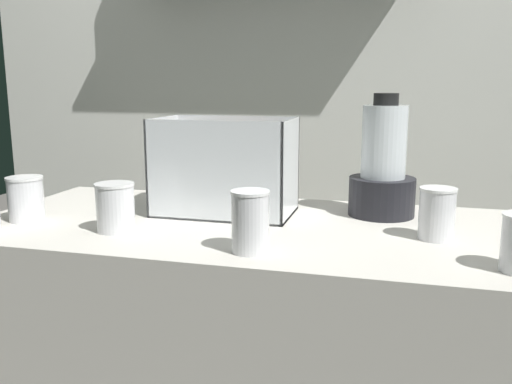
{
  "coord_description": "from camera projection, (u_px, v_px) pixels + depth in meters",
  "views": [
    {
      "loc": [
        0.33,
        -1.25,
        1.24
      ],
      "look_at": [
        0.0,
        0.0,
        0.98
      ],
      "focal_mm": 38.0,
      "sensor_mm": 36.0,
      "label": 1
    }
  ],
  "objects": [
    {
      "name": "blender_pitcher",
      "position": [
        383.0,
        170.0,
        1.4
      ],
      "size": [
        0.17,
        0.17,
        0.32
      ],
      "color": "black",
      "rests_on": "counter"
    },
    {
      "name": "juice_cup_orange_right",
      "position": [
        250.0,
        225.0,
        1.1
      ],
      "size": [
        0.08,
        0.08,
        0.13
      ],
      "color": "white",
      "rests_on": "counter"
    },
    {
      "name": "juice_cup_carrot_left",
      "position": [
        26.0,
        201.0,
        1.36
      ],
      "size": [
        0.09,
        0.09,
        0.11
      ],
      "color": "white",
      "rests_on": "counter"
    },
    {
      "name": "carrot_display_bin",
      "position": [
        227.0,
        184.0,
        1.43
      ],
      "size": [
        0.36,
        0.21,
        0.25
      ],
      "color": "white",
      "rests_on": "counter"
    },
    {
      "name": "juice_cup_pomegranate_middle",
      "position": [
        116.0,
        211.0,
        1.26
      ],
      "size": [
        0.09,
        0.09,
        0.11
      ],
      "color": "white",
      "rests_on": "counter"
    },
    {
      "name": "juice_cup_mango_far_right",
      "position": [
        437.0,
        217.0,
        1.19
      ],
      "size": [
        0.08,
        0.08,
        0.12
      ],
      "color": "white",
      "rests_on": "counter"
    },
    {
      "name": "back_wall_unit",
      "position": [
        308.0,
        76.0,
        1.99
      ],
      "size": [
        2.6,
        0.24,
        2.5
      ],
      "color": "silver",
      "rests_on": "ground_plane"
    }
  ]
}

